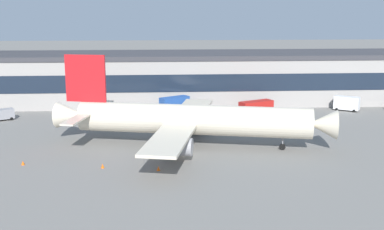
% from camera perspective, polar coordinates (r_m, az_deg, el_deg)
% --- Properties ---
extents(ground_plane, '(600.00, 600.00, 0.00)m').
position_cam_1_polar(ground_plane, '(86.62, -0.56, -4.61)').
color(ground_plane, slate).
extents(terminal_building, '(167.51, 20.32, 13.28)m').
position_cam_1_polar(terminal_building, '(133.13, -1.72, 4.33)').
color(terminal_building, '#9E9993').
rests_on(terminal_building, ground_plane).
extents(airliner, '(51.79, 44.30, 16.60)m').
position_cam_1_polar(airliner, '(90.96, -0.39, -0.53)').
color(airliner, beige).
rests_on(airliner, ground_plane).
extents(catering_truck, '(7.50, 5.98, 4.15)m').
position_cam_1_polar(catering_truck, '(118.89, -1.96, 1.21)').
color(catering_truck, '#2651A5').
rests_on(catering_truck, ground_plane).
extents(crew_van, '(5.59, 4.55, 2.55)m').
position_cam_1_polar(crew_van, '(120.17, -21.01, 0.10)').
color(crew_van, gray).
rests_on(crew_van, ground_plane).
extents(stair_truck, '(6.33, 5.30, 3.55)m').
position_cam_1_polar(stair_truck, '(128.38, 17.43, 1.34)').
color(stair_truck, white).
rests_on(stair_truck, ground_plane).
extents(fuel_truck, '(8.77, 6.21, 3.35)m').
position_cam_1_polar(fuel_truck, '(118.71, 7.32, 0.90)').
color(fuel_truck, red).
rests_on(fuel_truck, ground_plane).
extents(traffic_cone_0, '(0.59, 0.59, 0.73)m').
position_cam_1_polar(traffic_cone_0, '(78.64, -3.89, -6.14)').
color(traffic_cone_0, '#F2590C').
rests_on(traffic_cone_0, ground_plane).
extents(traffic_cone_1, '(0.46, 0.46, 0.57)m').
position_cam_1_polar(traffic_cone_1, '(85.91, -4.50, -4.59)').
color(traffic_cone_1, '#F2590C').
rests_on(traffic_cone_1, ground_plane).
extents(traffic_cone_2, '(0.56, 0.56, 0.70)m').
position_cam_1_polar(traffic_cone_2, '(85.72, -18.88, -5.24)').
color(traffic_cone_2, '#F2590C').
rests_on(traffic_cone_2, ground_plane).
extents(traffic_cone_3, '(0.57, 0.57, 0.71)m').
position_cam_1_polar(traffic_cone_3, '(80.93, -10.25, -5.79)').
color(traffic_cone_3, '#F2590C').
rests_on(traffic_cone_3, ground_plane).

